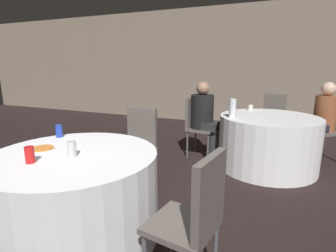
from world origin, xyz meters
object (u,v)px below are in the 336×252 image
soda_can_red (30,155)px  soda_can_blue (59,131)px  table_near (77,196)px  person_black_shirt (206,119)px  chair_far_north (274,116)px  table_far (268,142)px  person_floral_shirt (320,122)px  soda_can_silver (72,149)px  chair_near_east (196,213)px  chair_far_northeast (329,124)px  chair_near_north (139,140)px  pizza_plate_near (42,149)px  chair_far_west (196,121)px  bottle_far (232,108)px

soda_can_red → soda_can_blue: bearing=118.8°
table_near → person_black_shirt: bearing=78.8°
table_near → chair_far_north: size_ratio=1.43×
table_far → chair_far_north: size_ratio=1.43×
person_floral_shirt → soda_can_red: person_floral_shirt is taller
soda_can_silver → person_floral_shirt: bearing=55.1°
table_near → person_black_shirt: 2.42m
chair_near_east → person_black_shirt: size_ratio=0.79×
chair_far_northeast → table_near: bearing=102.6°
chair_near_north → soda_can_red: (-0.13, -1.36, 0.24)m
chair_far_northeast → soda_can_blue: 3.79m
chair_near_east → chair_near_north: bearing=49.6°
table_near → chair_near_north: 1.10m
table_far → pizza_plate_near: (-1.70, -2.30, 0.38)m
table_near → chair_far_west: (0.31, 2.38, 0.19)m
person_black_shirt → bottle_far: person_black_shirt is taller
chair_far_north → soda_can_blue: (-1.91, -3.03, 0.24)m
table_near → table_far: (1.39, 2.28, 0.00)m
chair_far_north → table_far: bearing=90.0°
table_near → bottle_far: 2.23m
soda_can_silver → person_black_shirt: bearing=80.0°
person_black_shirt → soda_can_blue: 2.24m
soda_can_red → chair_far_north: bearing=66.7°
table_near → chair_near_north: bearing=90.5°
chair_near_north → table_far: bearing=-140.1°
soda_can_blue → table_near: bearing=-35.2°
table_far → soda_can_red: soda_can_red is taller
chair_near_east → soda_can_red: bearing=104.0°
person_black_shirt → pizza_plate_near: 2.51m
person_black_shirt → person_floral_shirt: person_floral_shirt is taller
chair_far_west → soda_can_red: size_ratio=7.72×
pizza_plate_near → soda_can_silver: soda_can_silver is taller
soda_can_silver → bottle_far: bearing=66.5°
table_near → bottle_far: (0.92, 1.97, 0.50)m
chair_near_east → chair_far_northeast: size_ratio=1.00×
chair_near_north → person_floral_shirt: bearing=-140.0°
chair_near_east → person_floral_shirt: (1.01, 3.05, 0.04)m
soda_can_blue → soda_can_silver: (0.52, -0.39, 0.00)m
chair_far_northeast → table_far: bearing=90.0°
table_near → soda_can_blue: soda_can_blue is taller
person_floral_shirt → soda_can_silver: (-2.05, -2.94, 0.21)m
pizza_plate_near → chair_near_east: bearing=-6.0°
chair_far_northeast → chair_far_west: 2.00m
chair_near_east → pizza_plate_near: 1.41m
pizza_plate_near → soda_can_red: bearing=-56.5°
soda_can_red → bottle_far: bottle_far is taller
chair_near_north → chair_far_west: 1.33m
chair_far_north → soda_can_red: 3.98m
chair_far_west → bottle_far: 0.80m
pizza_plate_near → chair_far_west: bearing=75.5°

